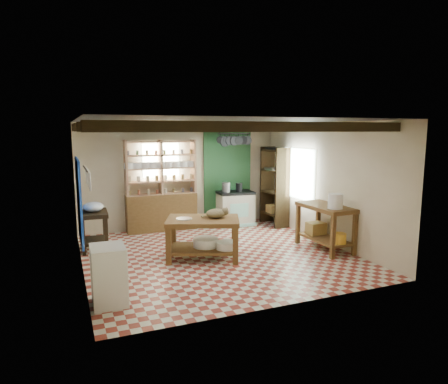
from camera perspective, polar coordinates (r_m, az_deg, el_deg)
name	(u,v)px	position (r m, az deg, el deg)	size (l,w,h in m)	color
floor	(217,255)	(7.96, -0.96, -9.00)	(5.00, 5.00, 0.02)	maroon
ceiling	(217,121)	(7.58, -1.01, 10.13)	(5.00, 5.00, 0.02)	#434247
wall_back	(181,176)	(10.01, -6.18, 2.33)	(5.00, 0.04, 2.60)	beige
wall_front	(284,215)	(5.44, 8.62, -3.27)	(5.00, 0.04, 2.60)	beige
wall_left	(79,198)	(7.16, -19.98, -0.79)	(0.04, 5.00, 2.60)	beige
wall_right	(325,183)	(8.87, 14.25, 1.26)	(0.04, 5.00, 2.60)	beige
ceiling_beams	(217,127)	(7.58, -1.01, 9.22)	(5.00, 3.80, 0.15)	black
blue_wall_patch	(79,201)	(8.08, -19.97, -1.17)	(0.04, 1.40, 1.60)	#1642AC
green_wall_patch	(227,176)	(10.40, 0.50, 2.35)	(1.30, 0.04, 2.30)	#1F4E27
window_back	(161,160)	(9.83, -9.00, 4.49)	(0.90, 0.02, 0.80)	silver
window_right	(299,174)	(9.66, 10.66, 2.59)	(0.02, 1.30, 1.20)	silver
utensil_rail	(86,177)	(5.91, -19.15, 2.01)	(0.06, 0.90, 0.28)	black
pot_rack	(234,140)	(9.95, 1.45, 7.42)	(0.86, 0.12, 0.36)	black
shelving_unit	(161,186)	(9.72, -8.97, 0.88)	(1.70, 0.34, 2.20)	tan
tall_rack	(275,186)	(10.29, 7.25, 0.80)	(0.40, 0.86, 2.00)	black
work_table	(203,238)	(7.68, -3.02, -6.61)	(1.36, 0.91, 0.77)	brown
stove	(235,208)	(10.27, 1.62, -2.33)	(0.89, 0.60, 0.87)	beige
prep_table	(94,231)	(8.60, -18.03, -5.28)	(0.54, 0.78, 0.79)	black
white_cabinet	(109,275)	(5.94, -16.14, -11.34)	(0.46, 0.56, 0.83)	white
right_counter	(325,227)	(8.45, 14.22, -4.91)	(0.64, 1.28, 0.92)	brown
cat	(216,213)	(7.61, -1.14, -3.08)	(0.39, 0.30, 0.18)	olive
steel_tray	(184,219)	(7.56, -5.71, -3.82)	(0.30, 0.30, 0.02)	#A4A3AA
basin_large	(206,242)	(7.75, -2.62, -7.20)	(0.48, 0.48, 0.17)	white
basin_small	(227,245)	(7.61, 0.37, -7.62)	(0.40, 0.40, 0.14)	white
kettle_left	(226,187)	(10.09, 0.30, 0.69)	(0.21, 0.21, 0.24)	#A4A3AA
kettle_right	(239,187)	(10.21, 2.15, 0.70)	(0.17, 0.17, 0.21)	black
enamel_bowl	(93,207)	(8.49, -18.19, -2.03)	(0.40, 0.40, 0.20)	white
white_bucket	(335,201)	(8.03, 15.63, -1.27)	(0.29, 0.29, 0.29)	white
wicker_basket	(316,228)	(8.70, 13.00, -5.07)	(0.36, 0.29, 0.25)	#A28141
yellow_tub	(339,238)	(8.14, 16.13, -6.37)	(0.27, 0.27, 0.20)	gold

